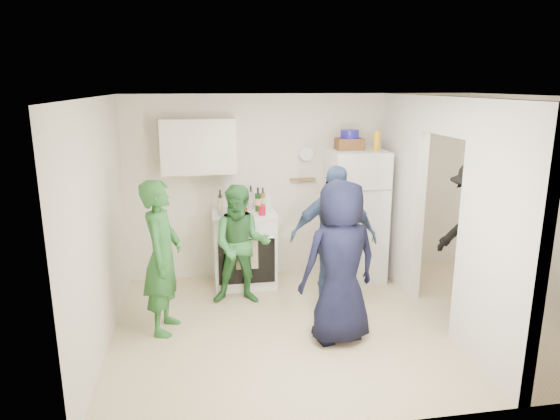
# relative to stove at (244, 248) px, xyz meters

# --- Properties ---
(floor) EXTENTS (4.80, 4.80, 0.00)m
(floor) POSITION_rel_stove_xyz_m (0.85, -1.37, -0.50)
(floor) COLOR beige
(floor) RESTS_ON ground
(wall_back) EXTENTS (4.80, 0.00, 4.80)m
(wall_back) POSITION_rel_stove_xyz_m (0.85, 0.33, 0.75)
(wall_back) COLOR silver
(wall_back) RESTS_ON floor
(wall_front) EXTENTS (4.80, 0.00, 4.80)m
(wall_front) POSITION_rel_stove_xyz_m (0.85, -3.07, 0.75)
(wall_front) COLOR silver
(wall_front) RESTS_ON floor
(wall_left) EXTENTS (0.00, 3.40, 3.40)m
(wall_left) POSITION_rel_stove_xyz_m (-1.55, -1.37, 0.75)
(wall_left) COLOR silver
(wall_left) RESTS_ON floor
(wall_right) EXTENTS (0.00, 3.40, 3.40)m
(wall_right) POSITION_rel_stove_xyz_m (3.25, -1.37, 0.75)
(wall_right) COLOR silver
(wall_right) RESTS_ON floor
(ceiling) EXTENTS (4.80, 4.80, 0.00)m
(ceiling) POSITION_rel_stove_xyz_m (0.85, -1.37, 2.00)
(ceiling) COLOR white
(ceiling) RESTS_ON wall_back
(partition_pier_back) EXTENTS (0.12, 1.20, 2.50)m
(partition_pier_back) POSITION_rel_stove_xyz_m (2.05, -0.27, 0.75)
(partition_pier_back) COLOR silver
(partition_pier_back) RESTS_ON floor
(partition_pier_front) EXTENTS (0.12, 1.20, 2.50)m
(partition_pier_front) POSITION_rel_stove_xyz_m (2.05, -2.47, 0.75)
(partition_pier_front) COLOR silver
(partition_pier_front) RESTS_ON floor
(partition_header) EXTENTS (0.12, 1.00, 0.40)m
(partition_header) POSITION_rel_stove_xyz_m (2.05, -1.37, 1.80)
(partition_header) COLOR silver
(partition_header) RESTS_ON partition_pier_back
(stove) EXTENTS (0.83, 0.69, 0.99)m
(stove) POSITION_rel_stove_xyz_m (0.00, 0.00, 0.00)
(stove) COLOR white
(stove) RESTS_ON floor
(upper_cabinet) EXTENTS (0.95, 0.34, 0.70)m
(upper_cabinet) POSITION_rel_stove_xyz_m (-0.55, 0.15, 1.35)
(upper_cabinet) COLOR silver
(upper_cabinet) RESTS_ON wall_back
(fridge) EXTENTS (0.73, 0.71, 1.78)m
(fridge) POSITION_rel_stove_xyz_m (1.52, -0.03, 0.39)
(fridge) COLOR white
(fridge) RESTS_ON floor
(wicker_basket) EXTENTS (0.35, 0.25, 0.15)m
(wicker_basket) POSITION_rel_stove_xyz_m (1.42, 0.02, 1.36)
(wicker_basket) COLOR brown
(wicker_basket) RESTS_ON fridge
(blue_bowl) EXTENTS (0.24, 0.24, 0.11)m
(blue_bowl) POSITION_rel_stove_xyz_m (1.42, 0.02, 1.49)
(blue_bowl) COLOR #1A1490
(blue_bowl) RESTS_ON wicker_basket
(yellow_cup_stack_top) EXTENTS (0.09, 0.09, 0.25)m
(yellow_cup_stack_top) POSITION_rel_stove_xyz_m (1.74, -0.13, 1.41)
(yellow_cup_stack_top) COLOR #F0A414
(yellow_cup_stack_top) RESTS_ON fridge
(wall_clock) EXTENTS (0.22, 0.02, 0.22)m
(wall_clock) POSITION_rel_stove_xyz_m (0.90, 0.31, 1.20)
(wall_clock) COLOR white
(wall_clock) RESTS_ON wall_back
(spice_shelf) EXTENTS (0.35, 0.08, 0.03)m
(spice_shelf) POSITION_rel_stove_xyz_m (0.85, 0.28, 0.85)
(spice_shelf) COLOR olive
(spice_shelf) RESTS_ON wall_back
(nook_window) EXTENTS (0.03, 0.70, 0.80)m
(nook_window) POSITION_rel_stove_xyz_m (3.23, -1.17, 1.15)
(nook_window) COLOR black
(nook_window) RESTS_ON wall_right
(nook_window_frame) EXTENTS (0.04, 0.76, 0.86)m
(nook_window_frame) POSITION_rel_stove_xyz_m (3.22, -1.17, 1.15)
(nook_window_frame) COLOR white
(nook_window_frame) RESTS_ON wall_right
(nook_valance) EXTENTS (0.04, 0.82, 0.18)m
(nook_valance) POSITION_rel_stove_xyz_m (3.19, -1.17, 1.50)
(nook_valance) COLOR white
(nook_valance) RESTS_ON wall_right
(yellow_cup_stack_stove) EXTENTS (0.09, 0.09, 0.25)m
(yellow_cup_stack_stove) POSITION_rel_stove_xyz_m (-0.12, -0.22, 0.62)
(yellow_cup_stack_stove) COLOR yellow
(yellow_cup_stack_stove) RESTS_ON stove
(red_cup) EXTENTS (0.09, 0.09, 0.12)m
(red_cup) POSITION_rel_stove_xyz_m (0.22, -0.20, 0.56)
(red_cup) COLOR #B40C22
(red_cup) RESTS_ON stove
(person_green_left) EXTENTS (0.51, 0.68, 1.68)m
(person_green_left) POSITION_rel_stove_xyz_m (-0.98, -1.18, 0.34)
(person_green_left) COLOR #2A6A31
(person_green_left) RESTS_ON floor
(person_green_center) EXTENTS (0.78, 0.65, 1.47)m
(person_green_center) POSITION_rel_stove_xyz_m (-0.09, -0.60, 0.24)
(person_green_center) COLOR #38803F
(person_green_center) RESTS_ON floor
(person_denim) EXTENTS (1.06, 0.55, 1.73)m
(person_denim) POSITION_rel_stove_xyz_m (0.97, -0.93, 0.37)
(person_denim) COLOR #3D6085
(person_denim) RESTS_ON floor
(person_navy) EXTENTS (0.94, 0.71, 1.72)m
(person_navy) POSITION_rel_stove_xyz_m (0.83, -1.69, 0.36)
(person_navy) COLOR black
(person_navy) RESTS_ON floor
(person_nook) EXTENTS (0.87, 1.27, 1.81)m
(person_nook) POSITION_rel_stove_xyz_m (2.55, -1.30, 0.41)
(person_nook) COLOR black
(person_nook) RESTS_ON floor
(bottle_a) EXTENTS (0.07, 0.07, 0.27)m
(bottle_a) POSITION_rel_stove_xyz_m (-0.29, 0.14, 0.63)
(bottle_a) COLOR brown
(bottle_a) RESTS_ON stove
(bottle_b) EXTENTS (0.07, 0.07, 0.30)m
(bottle_b) POSITION_rel_stove_xyz_m (-0.17, -0.08, 0.65)
(bottle_b) COLOR #1D5726
(bottle_b) RESTS_ON stove
(bottle_c) EXTENTS (0.07, 0.07, 0.32)m
(bottle_c) POSITION_rel_stove_xyz_m (-0.07, 0.16, 0.66)
(bottle_c) COLOR #949EA1
(bottle_c) RESTS_ON stove
(bottle_d) EXTENTS (0.07, 0.07, 0.28)m
(bottle_d) POSITION_rel_stove_xyz_m (0.01, -0.04, 0.64)
(bottle_d) COLOR maroon
(bottle_d) RESTS_ON stove
(bottle_e) EXTENTS (0.08, 0.08, 0.31)m
(bottle_e) POSITION_rel_stove_xyz_m (0.12, 0.19, 0.65)
(bottle_e) COLOR #A7ACB9
(bottle_e) RESTS_ON stove
(bottle_f) EXTENTS (0.08, 0.08, 0.32)m
(bottle_f) POSITION_rel_stove_xyz_m (0.19, 0.01, 0.66)
(bottle_f) COLOR #163C17
(bottle_f) RESTS_ON stove
(bottle_g) EXTENTS (0.07, 0.07, 0.29)m
(bottle_g) POSITION_rel_stove_xyz_m (0.27, 0.12, 0.64)
(bottle_g) COLOR olive
(bottle_g) RESTS_ON stove
(bottle_h) EXTENTS (0.06, 0.06, 0.30)m
(bottle_h) POSITION_rel_stove_xyz_m (-0.31, -0.13, 0.65)
(bottle_h) COLOR #ADB0B9
(bottle_h) RESTS_ON stove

